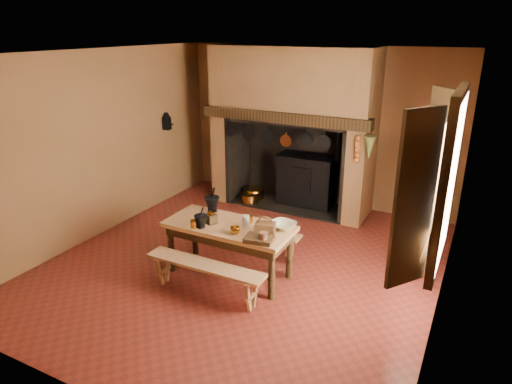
{
  "coord_description": "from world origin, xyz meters",
  "views": [
    {
      "loc": [
        2.7,
        -4.92,
        3.11
      ],
      "look_at": [
        0.02,
        0.3,
        0.96
      ],
      "focal_mm": 32.0,
      "sensor_mm": 36.0,
      "label": 1
    }
  ],
  "objects_px": {
    "coffee_grinder": "(211,218)",
    "wicker_basket": "(265,228)",
    "work_table": "(229,232)",
    "mixing_bowl": "(283,225)",
    "bench_front": "(205,272)",
    "iron_range": "(307,180)"
  },
  "relations": [
    {
      "from": "work_table",
      "to": "coffee_grinder",
      "type": "xyz_separation_m",
      "value": [
        -0.22,
        -0.07,
        0.19
      ]
    },
    {
      "from": "iron_range",
      "to": "coffee_grinder",
      "type": "distance_m",
      "value": 2.89
    },
    {
      "from": "mixing_bowl",
      "to": "work_table",
      "type": "bearing_deg",
      "value": -162.18
    },
    {
      "from": "mixing_bowl",
      "to": "iron_range",
      "type": "bearing_deg",
      "value": 104.41
    },
    {
      "from": "work_table",
      "to": "coffee_grinder",
      "type": "distance_m",
      "value": 0.3
    },
    {
      "from": "iron_range",
      "to": "coffee_grinder",
      "type": "relative_size",
      "value": 8.19
    },
    {
      "from": "coffee_grinder",
      "to": "wicker_basket",
      "type": "height_order",
      "value": "wicker_basket"
    },
    {
      "from": "iron_range",
      "to": "coffee_grinder",
      "type": "height_order",
      "value": "iron_range"
    },
    {
      "from": "mixing_bowl",
      "to": "wicker_basket",
      "type": "height_order",
      "value": "wicker_basket"
    },
    {
      "from": "coffee_grinder",
      "to": "mixing_bowl",
      "type": "distance_m",
      "value": 0.92
    },
    {
      "from": "bench_front",
      "to": "work_table",
      "type": "bearing_deg",
      "value": 90.0
    },
    {
      "from": "work_table",
      "to": "wicker_basket",
      "type": "bearing_deg",
      "value": -2.48
    },
    {
      "from": "mixing_bowl",
      "to": "bench_front",
      "type": "bearing_deg",
      "value": -129.62
    },
    {
      "from": "coffee_grinder",
      "to": "mixing_bowl",
      "type": "relative_size",
      "value": 0.62
    },
    {
      "from": "iron_range",
      "to": "bench_front",
      "type": "height_order",
      "value": "iron_range"
    },
    {
      "from": "mixing_bowl",
      "to": "wicker_basket",
      "type": "bearing_deg",
      "value": -119.14
    },
    {
      "from": "iron_range",
      "to": "wicker_basket",
      "type": "xyz_separation_m",
      "value": [
        0.53,
        -2.82,
        0.31
      ]
    },
    {
      "from": "work_table",
      "to": "wicker_basket",
      "type": "height_order",
      "value": "wicker_basket"
    },
    {
      "from": "coffee_grinder",
      "to": "bench_front",
      "type": "bearing_deg",
      "value": -43.96
    },
    {
      "from": "iron_range",
      "to": "work_table",
      "type": "relative_size",
      "value": 0.97
    },
    {
      "from": "iron_range",
      "to": "wicker_basket",
      "type": "bearing_deg",
      "value": -79.28
    },
    {
      "from": "bench_front",
      "to": "coffee_grinder",
      "type": "relative_size",
      "value": 7.94
    }
  ]
}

